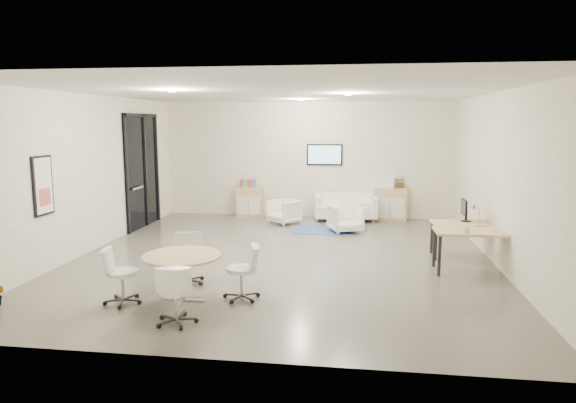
% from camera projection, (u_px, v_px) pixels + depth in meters
% --- Properties ---
extents(room_shell, '(9.60, 10.60, 4.80)m').
position_uv_depth(room_shell, '(283.00, 176.00, 9.90)').
color(room_shell, '#5A5752').
rests_on(room_shell, ground).
extents(glass_door, '(0.09, 1.90, 2.85)m').
position_uv_depth(glass_door, '(142.00, 168.00, 12.90)').
color(glass_door, black).
rests_on(glass_door, room_shell).
extents(artwork, '(0.05, 0.54, 1.04)m').
position_uv_depth(artwork, '(43.00, 186.00, 8.88)').
color(artwork, black).
rests_on(artwork, room_shell).
extents(wall_tv, '(0.98, 0.06, 0.58)m').
position_uv_depth(wall_tv, '(325.00, 155.00, 14.18)').
color(wall_tv, black).
rests_on(wall_tv, room_shell).
extents(ceiling_spots, '(3.14, 4.14, 0.03)m').
position_uv_depth(ceiling_spots, '(279.00, 95.00, 10.50)').
color(ceiling_spots, '#FFEAC6').
rests_on(ceiling_spots, room_shell).
extents(sideboard_left, '(0.73, 0.38, 0.83)m').
position_uv_depth(sideboard_left, '(250.00, 202.00, 14.49)').
color(sideboard_left, tan).
rests_on(sideboard_left, room_shell).
extents(sideboard_right, '(0.88, 0.43, 0.88)m').
position_uv_depth(sideboard_right, '(390.00, 204.00, 13.93)').
color(sideboard_right, tan).
rests_on(sideboard_right, room_shell).
extents(books, '(0.43, 0.14, 0.22)m').
position_uv_depth(books, '(248.00, 183.00, 14.42)').
color(books, red).
rests_on(books, sideboard_left).
extents(printer, '(0.52, 0.45, 0.34)m').
position_uv_depth(printer, '(386.00, 182.00, 13.86)').
color(printer, white).
rests_on(printer, sideboard_right).
extents(loveseat, '(1.72, 0.96, 0.62)m').
position_uv_depth(loveseat, '(346.00, 208.00, 13.93)').
color(loveseat, white).
rests_on(loveseat, room_shell).
extents(blue_rug, '(1.49, 1.01, 0.01)m').
position_uv_depth(blue_rug, '(323.00, 230.00, 12.62)').
color(blue_rug, '#2E498D').
rests_on(blue_rug, room_shell).
extents(armchair_left, '(0.93, 0.92, 0.70)m').
position_uv_depth(armchair_left, '(284.00, 210.00, 13.44)').
color(armchair_left, white).
rests_on(armchair_left, room_shell).
extents(armchair_right, '(0.91, 0.89, 0.73)m').
position_uv_depth(armchair_right, '(345.00, 217.00, 12.38)').
color(armchair_right, white).
rests_on(armchair_right, room_shell).
extents(desk_rear, '(1.37, 0.74, 0.70)m').
position_uv_depth(desk_rear, '(467.00, 226.00, 9.99)').
color(desk_rear, tan).
rests_on(desk_rear, room_shell).
extents(desk_front, '(1.46, 0.74, 0.76)m').
position_uv_depth(desk_front, '(477.00, 235.00, 8.99)').
color(desk_front, tan).
rests_on(desk_front, room_shell).
extents(monitor, '(0.20, 0.50, 0.44)m').
position_uv_depth(monitor, '(464.00, 209.00, 10.10)').
color(monitor, black).
rests_on(monitor, desk_rear).
extents(round_table, '(1.16, 1.16, 0.70)m').
position_uv_depth(round_table, '(182.00, 260.00, 7.55)').
color(round_table, tan).
rests_on(round_table, room_shell).
extents(meeting_chairs, '(2.39, 2.39, 0.82)m').
position_uv_depth(meeting_chairs, '(182.00, 274.00, 7.59)').
color(meeting_chairs, white).
rests_on(meeting_chairs, room_shell).
extents(plant_cabinet, '(0.39, 0.40, 0.25)m').
position_uv_depth(plant_cabinet, '(401.00, 183.00, 13.81)').
color(plant_cabinet, '#3F7F3F').
rests_on(plant_cabinet, sideboard_right).
extents(cup, '(0.13, 0.12, 0.11)m').
position_uv_depth(cup, '(467.00, 230.00, 8.79)').
color(cup, white).
rests_on(cup, desk_front).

